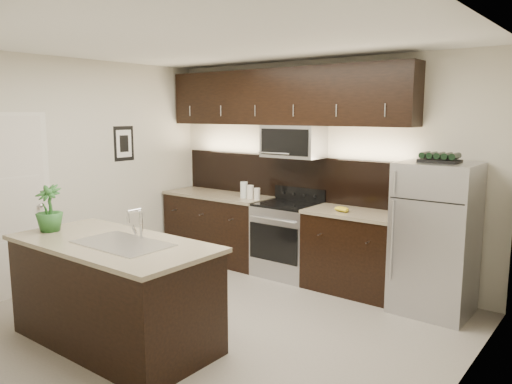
% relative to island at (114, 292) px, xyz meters
% --- Properties ---
extents(ground, '(4.50, 4.50, 0.00)m').
position_rel_island_xyz_m(ground, '(0.41, 0.83, -0.47)').
color(ground, gray).
rests_on(ground, ground).
extents(room_walls, '(4.52, 4.02, 2.71)m').
position_rel_island_xyz_m(room_walls, '(0.30, 0.80, 1.22)').
color(room_walls, beige).
rests_on(room_walls, ground).
extents(counter_run, '(3.51, 0.65, 0.94)m').
position_rel_island_xyz_m(counter_run, '(-0.04, 2.52, -0.00)').
color(counter_run, black).
rests_on(counter_run, ground).
extents(upper_fixtures, '(3.49, 0.40, 1.66)m').
position_rel_island_xyz_m(upper_fixtures, '(-0.02, 2.67, 1.67)').
color(upper_fixtures, black).
rests_on(upper_fixtures, counter_run).
extents(island, '(1.96, 0.96, 0.94)m').
position_rel_island_xyz_m(island, '(0.00, 0.00, 0.00)').
color(island, black).
rests_on(island, ground).
extents(sink_faucet, '(0.84, 0.50, 0.28)m').
position_rel_island_xyz_m(sink_faucet, '(0.15, 0.01, 0.48)').
color(sink_faucet, silver).
rests_on(sink_faucet, island).
extents(refrigerator, '(0.75, 0.68, 1.56)m').
position_rel_island_xyz_m(refrigerator, '(2.02, 2.46, 0.31)').
color(refrigerator, '#B2B2B7').
rests_on(refrigerator, ground).
extents(wine_rack, '(0.39, 0.24, 0.09)m').
position_rel_island_xyz_m(wine_rack, '(2.02, 2.46, 1.13)').
color(wine_rack, black).
rests_on(wine_rack, refrigerator).
extents(plant, '(0.33, 0.33, 0.44)m').
position_rel_island_xyz_m(plant, '(-0.78, -0.12, 0.69)').
color(plant, '#285F26').
rests_on(plant, island).
extents(canisters, '(0.32, 0.11, 0.21)m').
position_rel_island_xyz_m(canisters, '(-0.42, 2.47, 0.56)').
color(canisters, silver).
rests_on(canisters, counter_run).
extents(french_press, '(0.11, 0.11, 0.32)m').
position_rel_island_xyz_m(french_press, '(1.58, 2.47, 0.59)').
color(french_press, silver).
rests_on(french_press, counter_run).
extents(bananas, '(0.22, 0.20, 0.06)m').
position_rel_island_xyz_m(bananas, '(0.93, 2.44, 0.50)').
color(bananas, gold).
rests_on(bananas, counter_run).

